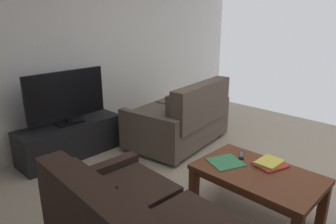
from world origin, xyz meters
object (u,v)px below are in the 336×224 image
at_px(tv_remote, 242,155).
at_px(loose_magazine, 226,162).
at_px(loveseat_near, 182,119).
at_px(tv_stand, 71,140).
at_px(book_stack, 270,164).
at_px(coffee_table, 257,179).
at_px(flat_tv, 66,97).

bearing_deg(tv_remote, loose_magazine, 82.48).
height_order(loveseat_near, tv_remote, loveseat_near).
relative_size(tv_stand, tv_remote, 7.88).
distance_m(book_stack, loose_magazine, 0.38).
height_order(loveseat_near, coffee_table, loveseat_near).
bearing_deg(loveseat_near, flat_tv, 59.73).
distance_m(book_stack, tv_remote, 0.28).
relative_size(flat_tv, loose_magazine, 3.60).
bearing_deg(tv_stand, loose_magazine, -166.76).
bearing_deg(book_stack, tv_remote, 0.43).
bearing_deg(coffee_table, tv_remote, -32.00).
bearing_deg(loose_magazine, book_stack, -121.73).
distance_m(tv_stand, tv_remote, 2.09).
bearing_deg(coffee_table, loose_magazine, 10.58).
height_order(tv_stand, tv_remote, tv_remote).
bearing_deg(flat_tv, coffee_table, -167.10).
height_order(book_stack, loose_magazine, book_stack).
bearing_deg(loveseat_near, tv_stand, 59.72).
relative_size(flat_tv, tv_remote, 6.12).
relative_size(loveseat_near, coffee_table, 1.44).
xyz_separation_m(book_stack, loose_magazine, (0.31, 0.22, -0.02)).
bearing_deg(book_stack, coffee_table, 82.54).
relative_size(tv_stand, book_stack, 4.20).
height_order(loveseat_near, book_stack, loveseat_near).
xyz_separation_m(coffee_table, flat_tv, (2.22, 0.51, 0.40)).
bearing_deg(book_stack, flat_tv, 16.67).
relative_size(coffee_table, book_stack, 3.34).
height_order(coffee_table, flat_tv, flat_tv).
distance_m(coffee_table, loose_magazine, 0.30).
relative_size(loveseat_near, flat_tv, 1.48).
xyz_separation_m(tv_stand, loose_magazine, (-1.94, -0.46, 0.22)).
bearing_deg(coffee_table, tv_stand, 12.91).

